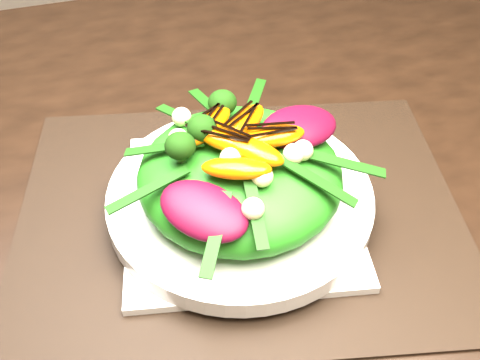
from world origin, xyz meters
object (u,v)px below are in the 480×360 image
object	(u,v)px
placemat	(240,211)
orange_segment	(235,138)
lettuce_mound	(240,175)
plate_base	(240,207)
dining_table	(323,158)
salad_bowl	(240,197)

from	to	relation	value
placemat	orange_segment	distance (m)	0.09
placemat	lettuce_mound	size ratio (longest dim) A/B	2.26
plate_base	lettuce_mound	bearing A→B (deg)	0.00
dining_table	salad_bowl	bearing A→B (deg)	-150.51
dining_table	plate_base	distance (m)	0.15
salad_bowl	orange_segment	size ratio (longest dim) A/B	4.23
salad_bowl	plate_base	bearing A→B (deg)	0.00
placemat	salad_bowl	size ratio (longest dim) A/B	1.70
placemat	orange_segment	world-z (taller)	orange_segment
orange_segment	placemat	bearing A→B (deg)	-66.46
plate_base	lettuce_mound	size ratio (longest dim) A/B	1.14
dining_table	plate_base	world-z (taller)	dining_table
dining_table	lettuce_mound	size ratio (longest dim) A/B	8.01
placemat	salad_bowl	bearing A→B (deg)	0.00
plate_base	salad_bowl	xyz separation A→B (m)	(0.00, 0.00, 0.01)
plate_base	lettuce_mound	xyz separation A→B (m)	(0.00, 0.00, 0.05)
orange_segment	lettuce_mound	bearing A→B (deg)	-66.46
lettuce_mound	dining_table	bearing A→B (deg)	29.49
plate_base	orange_segment	size ratio (longest dim) A/B	3.64
dining_table	lettuce_mound	world-z (taller)	dining_table
salad_bowl	dining_table	bearing A→B (deg)	29.49
placemat	orange_segment	size ratio (longest dim) A/B	7.18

